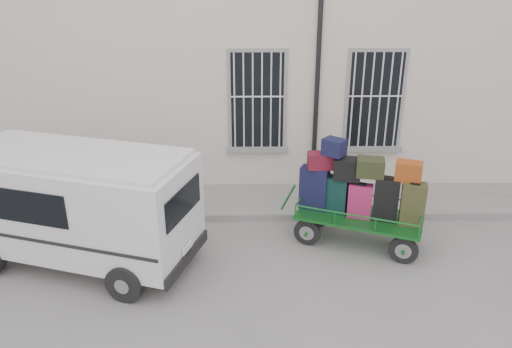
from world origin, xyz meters
The scene contains 5 objects.
ground centered at (0.00, 0.00, 0.00)m, with size 80.00×80.00×0.00m, color slate.
building centered at (0.00, 5.50, 3.00)m, with size 24.00×5.15×6.00m.
sidewalk centered at (0.00, 2.20, 0.07)m, with size 24.00×1.70×0.15m, color slate.
luggage_cart centered at (1.50, 0.43, 1.04)m, with size 2.81×1.90×2.11m.
van centered at (-3.68, -0.12, 1.22)m, with size 4.56×2.94×2.14m.
Camera 1 is at (-0.60, -8.21, 5.10)m, focal length 35.00 mm.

